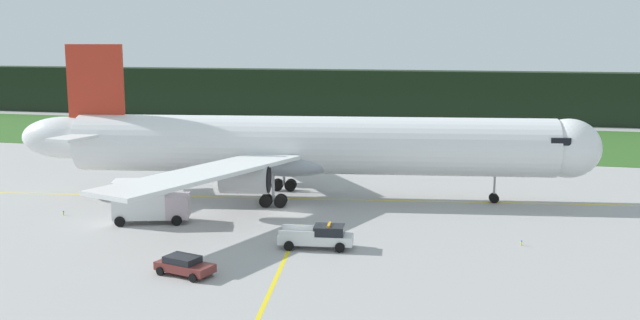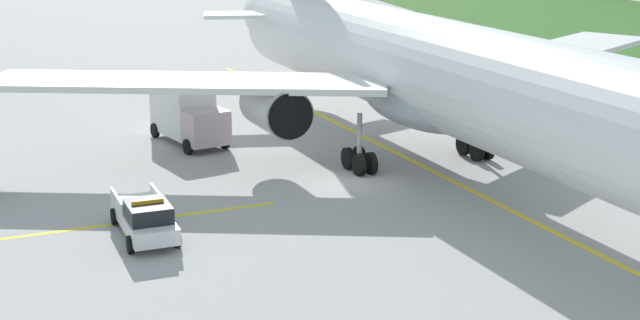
# 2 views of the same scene
# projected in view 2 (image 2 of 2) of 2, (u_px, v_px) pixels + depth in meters

# --- Properties ---
(ground) EXTENTS (320.00, 320.00, 0.00)m
(ground) POSITION_uv_depth(u_px,v_px,m) (350.00, 182.00, 48.24)
(ground) COLOR #A19E9D
(taxiway_centerline_main) EXTENTS (74.22, 11.67, 0.01)m
(taxiway_centerline_main) POSITION_uv_depth(u_px,v_px,m) (450.00, 180.00, 48.64)
(taxiway_centerline_main) COLOR yellow
(taxiway_centerline_main) RESTS_ON ground
(airliner) EXTENTS (57.48, 44.64, 15.25)m
(airliner) POSITION_uv_depth(u_px,v_px,m) (449.00, 78.00, 47.65)
(airliner) COLOR silver
(airliner) RESTS_ON ground
(ops_pickup_truck) EXTENTS (5.86, 2.74, 1.94)m
(ops_pickup_truck) POSITION_uv_depth(u_px,v_px,m) (145.00, 217.00, 40.04)
(ops_pickup_truck) COLOR silver
(ops_pickup_truck) RESTS_ON ground
(catering_truck) EXTENTS (6.84, 4.31, 3.92)m
(catering_truck) POSITION_uv_depth(u_px,v_px,m) (187.00, 111.00, 55.79)
(catering_truck) COLOR #B6A3AC
(catering_truck) RESTS_ON ground
(taxiway_edge_light_west) EXTENTS (0.12, 0.12, 0.43)m
(taxiway_edge_light_west) POSITION_uv_depth(u_px,v_px,m) (180.00, 109.00, 64.48)
(taxiway_edge_light_west) COLOR yellow
(taxiway_edge_light_west) RESTS_ON ground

